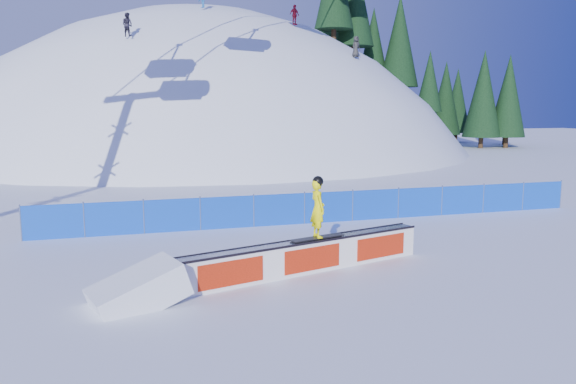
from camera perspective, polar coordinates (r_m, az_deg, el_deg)
name	(u,v)px	position (r m, az deg, el deg)	size (l,w,h in m)	color
ground	(379,250)	(18.01, 9.21, -5.85)	(160.00, 160.00, 0.00)	white
snow_hill	(204,318)	(62.38, -8.53, -12.51)	(64.00, 64.00, 64.00)	white
treeline	(415,61)	(65.51, 12.79, 12.86)	(25.28, 10.72, 21.29)	#322114
safety_fence	(329,207)	(21.92, 4.17, -1.53)	(22.05, 0.05, 1.30)	#0C41BB
rail_box	(308,256)	(15.42, 2.00, -6.52)	(7.38, 2.59, 0.90)	white
snow_ramp	(139,304)	(13.57, -14.93, -10.94)	(2.04, 1.36, 0.77)	white
snowboarder	(318,208)	(15.31, 3.03, -1.62)	(1.67, 0.74, 1.72)	black
distant_skiers	(238,18)	(46.87, -5.07, 17.19)	(18.90, 6.66, 5.73)	black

